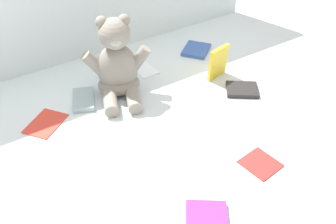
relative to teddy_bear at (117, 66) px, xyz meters
The scene contains 10 objects.
ground_plane 0.22m from the teddy_bear, 83.41° to the right, with size 3.20×3.20×0.00m, color silver.
teddy_bear is the anchor object (origin of this frame).
book_case_0 0.60m from the teddy_bear, 95.74° to the right, with size 0.08×0.10×0.01m, color purple.
book_case_1 0.44m from the teddy_bear, 32.10° to the right, with size 0.09×0.11×0.02m, color #272625.
book_case_2 0.37m from the teddy_bear, 17.24° to the right, with size 0.09×0.01×0.12m, color yellow.
book_case_3 0.30m from the teddy_bear, behind, with size 0.09×0.13×0.01m, color red.
book_case_4 0.16m from the teddy_bear, behind, with size 0.07×0.12×0.02m, color #8FA5AB.
book_case_5 0.19m from the teddy_bear, 27.61° to the left, with size 0.07×0.10×0.01m, color white.
book_case_6 0.56m from the teddy_bear, 71.39° to the right, with size 0.09×0.10×0.01m, color red.
book_case_7 0.41m from the teddy_bear, 12.20° to the left, with size 0.10×0.12×0.01m, color #3859A8.
Camera 1 is at (-0.47, -0.83, 0.80)m, focal length 41.28 mm.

